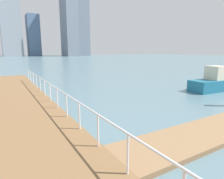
% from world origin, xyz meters
% --- Properties ---
extents(ground_plane, '(300.00, 300.00, 0.00)m').
position_xyz_m(ground_plane, '(0.00, 20.00, 0.00)').
color(ground_plane, slate).
extents(boardwalk_railing, '(0.06, 29.11, 1.08)m').
position_xyz_m(boardwalk_railing, '(-3.15, 10.20, 1.24)').
color(boardwalk_railing, white).
rests_on(boardwalk_railing, boardwalk).
extents(moored_boat_0, '(4.23, 1.90, 2.12)m').
position_xyz_m(moored_boat_0, '(10.05, 13.16, 0.75)').
color(moored_boat_0, '#1E6B8C').
rests_on(moored_boat_0, ground_plane).
extents(skyline_tower_2, '(12.04, 8.83, 41.09)m').
position_xyz_m(skyline_tower_2, '(2.91, 144.42, 20.54)').
color(skyline_tower_2, '#8C939E').
rests_on(skyline_tower_2, ground_plane).
extents(skyline_tower_3, '(7.68, 11.55, 27.11)m').
position_xyz_m(skyline_tower_3, '(16.34, 147.09, 13.55)').
color(skyline_tower_3, slate).
rests_on(skyline_tower_3, ground_plane).
extents(skyline_tower_4, '(8.66, 12.54, 46.97)m').
position_xyz_m(skyline_tower_4, '(36.03, 129.77, 23.48)').
color(skyline_tower_4, slate).
rests_on(skyline_tower_4, ground_plane).
extents(skyline_tower_5, '(8.82, 9.23, 42.38)m').
position_xyz_m(skyline_tower_5, '(48.02, 137.33, 21.19)').
color(skyline_tower_5, slate).
rests_on(skyline_tower_5, ground_plane).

